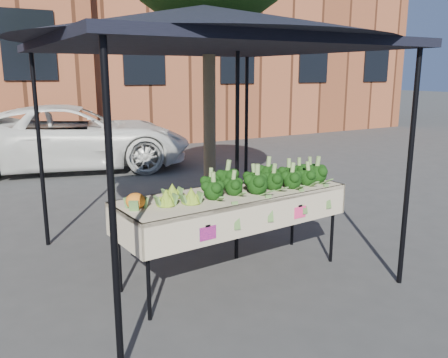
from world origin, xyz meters
TOP-DOWN VIEW (x-y plane):
  - ground at (0.00, 0.00)m, footprint 90.00×90.00m
  - table at (0.19, -0.12)m, footprint 2.46×0.99m
  - canopy at (0.11, 0.35)m, footprint 3.16×3.16m
  - broccoli_heap at (0.58, -0.09)m, footprint 1.60×0.57m
  - romanesco_cluster at (-0.48, -0.13)m, footprint 0.43×0.47m
  - cauliflower_pair at (-0.86, -0.17)m, footprint 0.20×0.20m
  - vehicle at (0.03, 6.42)m, footprint 1.95×2.61m
  - street_tree at (0.66, 1.28)m, footprint 2.35×2.35m
  - building_right at (7.00, 12.50)m, footprint 12.00×8.00m

SIDE VIEW (x-z plane):
  - ground at x=0.00m, z-range 0.00..0.00m
  - table at x=0.19m, z-range 0.00..0.90m
  - cauliflower_pair at x=-0.86m, z-range 0.90..1.08m
  - romanesco_cluster at x=-0.48m, z-range 0.90..1.10m
  - broccoli_heap at x=0.58m, z-range 0.90..1.16m
  - canopy at x=0.11m, z-range 0.00..2.74m
  - street_tree at x=0.66m, z-range 0.00..4.62m
  - vehicle at x=0.03m, z-range 0.00..5.04m
  - building_right at x=7.00m, z-range 0.00..8.50m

